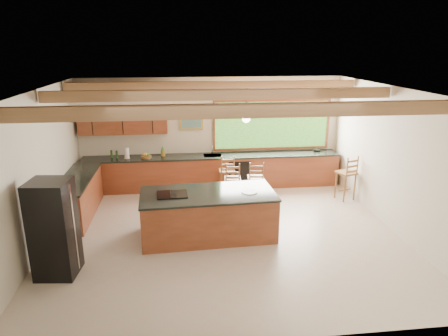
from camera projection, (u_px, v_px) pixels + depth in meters
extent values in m
plane|color=#BCB19C|center=(225.00, 233.00, 8.44)|extent=(7.20, 7.20, 0.00)
cube|color=beige|center=(211.00, 132.00, 11.08)|extent=(7.20, 0.04, 3.00)
cube|color=beige|center=(256.00, 242.00, 4.91)|extent=(7.20, 0.04, 3.00)
cube|color=beige|center=(38.00, 172.00, 7.60)|extent=(0.04, 6.50, 3.00)
cube|color=beige|center=(395.00, 160.00, 8.39)|extent=(0.04, 6.50, 3.00)
cube|color=#A56E52|center=(225.00, 90.00, 7.55)|extent=(7.20, 6.50, 0.04)
cube|color=#956E4A|center=(237.00, 111.00, 6.08)|extent=(7.10, 0.15, 0.22)
cube|color=#956E4A|center=(222.00, 94.00, 8.07)|extent=(7.10, 0.15, 0.22)
cube|color=#956E4A|center=(214.00, 86.00, 9.78)|extent=(7.10, 0.15, 0.22)
cube|color=brown|center=(123.00, 121.00, 10.53)|extent=(2.30, 0.35, 0.70)
cube|color=beige|center=(121.00, 98.00, 10.28)|extent=(2.60, 0.50, 0.48)
cylinder|color=#FFEABF|center=(94.00, 108.00, 10.27)|extent=(0.10, 0.10, 0.01)
cylinder|color=#FFEABF|center=(149.00, 107.00, 10.43)|extent=(0.10, 0.10, 0.01)
cube|color=#73C044|center=(272.00, 125.00, 11.19)|extent=(3.20, 0.04, 1.30)
cube|color=gold|center=(191.00, 120.00, 10.89)|extent=(0.64, 0.03, 0.54)
cube|color=#386551|center=(191.00, 120.00, 10.87)|extent=(0.54, 0.01, 0.44)
cube|color=brown|center=(213.00, 172.00, 11.07)|extent=(7.00, 0.65, 0.88)
cube|color=black|center=(213.00, 156.00, 10.94)|extent=(7.04, 0.69, 0.04)
cube|color=brown|center=(79.00, 197.00, 9.24)|extent=(0.65, 2.35, 0.88)
cube|color=black|center=(76.00, 179.00, 9.10)|extent=(0.69, 2.39, 0.04)
cube|color=black|center=(239.00, 175.00, 10.84)|extent=(0.60, 0.02, 0.78)
cube|color=silver|center=(213.00, 156.00, 10.93)|extent=(0.50, 0.38, 0.03)
cylinder|color=silver|center=(212.00, 148.00, 11.08)|extent=(0.03, 0.03, 0.30)
cylinder|color=silver|center=(212.00, 145.00, 10.94)|extent=(0.03, 0.20, 0.03)
cylinder|color=silver|center=(127.00, 153.00, 10.56)|extent=(0.13, 0.13, 0.31)
cylinder|color=#20461C|center=(112.00, 154.00, 10.65)|extent=(0.06, 0.06, 0.21)
cylinder|color=#20461C|center=(117.00, 154.00, 10.64)|extent=(0.06, 0.06, 0.21)
cube|color=black|center=(317.00, 150.00, 11.31)|extent=(0.21, 0.18, 0.08)
cube|color=brown|center=(208.00, 215.00, 8.23)|extent=(2.74, 1.36, 0.91)
cube|color=black|center=(208.00, 194.00, 8.09)|extent=(2.78, 1.41, 0.04)
cube|color=black|center=(172.00, 194.00, 7.97)|extent=(0.62, 0.50, 0.02)
cylinder|color=silver|center=(249.00, 192.00, 8.12)|extent=(0.33, 0.33, 0.02)
cube|color=black|center=(54.00, 229.00, 6.73)|extent=(0.73, 0.71, 1.70)
cube|color=silver|center=(74.00, 228.00, 6.77)|extent=(0.02, 0.05, 1.56)
cube|color=brown|center=(227.00, 171.00, 10.41)|extent=(0.41, 0.41, 0.04)
cylinder|color=brown|center=(222.00, 185.00, 10.35)|extent=(0.04, 0.04, 0.66)
cylinder|color=brown|center=(234.00, 185.00, 10.38)|extent=(0.04, 0.04, 0.66)
cylinder|color=brown|center=(220.00, 181.00, 10.65)|extent=(0.04, 0.04, 0.66)
cylinder|color=brown|center=(232.00, 181.00, 10.68)|extent=(0.04, 0.04, 0.66)
cube|color=brown|center=(233.00, 179.00, 9.80)|extent=(0.44, 0.44, 0.04)
cylinder|color=brown|center=(227.00, 194.00, 9.74)|extent=(0.04, 0.04, 0.65)
cylinder|color=brown|center=(240.00, 194.00, 9.77)|extent=(0.04, 0.04, 0.65)
cylinder|color=brown|center=(225.00, 190.00, 10.04)|extent=(0.04, 0.04, 0.65)
cylinder|color=brown|center=(238.00, 189.00, 10.07)|extent=(0.04, 0.04, 0.65)
cube|color=brown|center=(256.00, 178.00, 9.86)|extent=(0.44, 0.44, 0.04)
cylinder|color=brown|center=(250.00, 193.00, 9.80)|extent=(0.04, 0.04, 0.66)
cylinder|color=brown|center=(263.00, 193.00, 9.83)|extent=(0.04, 0.04, 0.66)
cylinder|color=brown|center=(248.00, 189.00, 10.10)|extent=(0.04, 0.04, 0.66)
cylinder|color=brown|center=(260.00, 188.00, 10.13)|extent=(0.04, 0.04, 0.66)
cube|color=brown|center=(346.00, 173.00, 10.13)|extent=(0.54, 0.54, 0.04)
cylinder|color=brown|center=(341.00, 189.00, 10.07)|extent=(0.04, 0.04, 0.69)
cylinder|color=brown|center=(354.00, 188.00, 10.10)|extent=(0.04, 0.04, 0.69)
cylinder|color=brown|center=(336.00, 184.00, 10.38)|extent=(0.04, 0.04, 0.69)
cylinder|color=brown|center=(349.00, 184.00, 10.42)|extent=(0.04, 0.04, 0.69)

